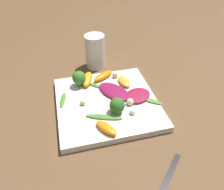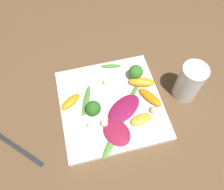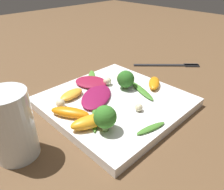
% 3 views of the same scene
% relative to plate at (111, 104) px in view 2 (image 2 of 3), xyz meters
% --- Properties ---
extents(ground_plane, '(2.40, 2.40, 0.00)m').
position_rel_plate_xyz_m(ground_plane, '(0.00, 0.00, -0.01)').
color(ground_plane, brown).
extents(plate, '(0.27, 0.27, 0.02)m').
position_rel_plate_xyz_m(plate, '(0.00, 0.00, 0.00)').
color(plate, white).
rests_on(plate, ground_plane).
extents(drinking_glass, '(0.07, 0.07, 0.11)m').
position_rel_plate_xyz_m(drinking_glass, '(0.21, -0.01, 0.05)').
color(drinking_glass, white).
rests_on(drinking_glass, ground_plane).
extents(fork, '(0.15, 0.15, 0.01)m').
position_rel_plate_xyz_m(fork, '(-0.28, -0.03, -0.01)').
color(fork, '#262628').
rests_on(fork, ground_plane).
extents(radicchio_leaf_0, '(0.09, 0.10, 0.01)m').
position_rel_plate_xyz_m(radicchio_leaf_0, '(-0.01, -0.08, 0.01)').
color(radicchio_leaf_0, maroon).
rests_on(radicchio_leaf_0, plate).
extents(radicchio_leaf_1, '(0.12, 0.10, 0.01)m').
position_rel_plate_xyz_m(radicchio_leaf_1, '(0.03, -0.03, 0.01)').
color(radicchio_leaf_1, maroon).
rests_on(radicchio_leaf_1, plate).
extents(orange_segment_0, '(0.06, 0.04, 0.01)m').
position_rel_plate_xyz_m(orange_segment_0, '(0.06, -0.07, 0.02)').
color(orange_segment_0, '#FCAD33').
rests_on(orange_segment_0, plate).
extents(orange_segment_1, '(0.07, 0.05, 0.02)m').
position_rel_plate_xyz_m(orange_segment_1, '(-0.10, 0.03, 0.02)').
color(orange_segment_1, orange).
rests_on(orange_segment_1, plate).
extents(orange_segment_2, '(0.08, 0.05, 0.02)m').
position_rel_plate_xyz_m(orange_segment_2, '(0.10, 0.04, 0.02)').
color(orange_segment_2, orange).
rests_on(orange_segment_2, plate).
extents(orange_segment_3, '(0.06, 0.08, 0.02)m').
position_rel_plate_xyz_m(orange_segment_3, '(0.10, -0.01, 0.02)').
color(orange_segment_3, orange).
rests_on(orange_segment_3, plate).
extents(broccoli_floret_0, '(0.04, 0.04, 0.05)m').
position_rel_plate_xyz_m(broccoli_floret_0, '(0.09, 0.06, 0.04)').
color(broccoli_floret_0, '#7A9E51').
rests_on(broccoli_floret_0, plate).
extents(broccoli_floret_1, '(0.04, 0.04, 0.04)m').
position_rel_plate_xyz_m(broccoli_floret_1, '(-0.05, -0.02, 0.03)').
color(broccoli_floret_1, '#7A9E51').
rests_on(broccoli_floret_1, plate).
extents(arugula_sprig_0, '(0.06, 0.03, 0.01)m').
position_rel_plate_xyz_m(arugula_sprig_0, '(0.03, 0.12, 0.01)').
color(arugula_sprig_0, '#47842D').
rests_on(arugula_sprig_0, plate).
extents(arugula_sprig_1, '(0.06, 0.07, 0.01)m').
position_rel_plate_xyz_m(arugula_sprig_1, '(-0.03, -0.11, 0.01)').
color(arugula_sprig_1, '#518E33').
rests_on(arugula_sprig_1, plate).
extents(arugula_sprig_2, '(0.05, 0.09, 0.01)m').
position_rel_plate_xyz_m(arugula_sprig_2, '(-0.06, 0.02, 0.01)').
color(arugula_sprig_2, '#47842D').
rests_on(arugula_sprig_2, plate).
extents(arugula_sprig_3, '(0.07, 0.08, 0.01)m').
position_rel_plate_xyz_m(arugula_sprig_3, '(0.07, 0.02, 0.01)').
color(arugula_sprig_3, '#47842D').
rests_on(arugula_sprig_3, plate).
extents(macadamia_nut_0, '(0.02, 0.02, 0.02)m').
position_rel_plate_xyz_m(macadamia_nut_0, '(-0.00, 0.06, 0.02)').
color(macadamia_nut_0, beige).
rests_on(macadamia_nut_0, plate).
extents(macadamia_nut_1, '(0.01, 0.01, 0.01)m').
position_rel_plate_xyz_m(macadamia_nut_1, '(-0.07, -0.05, 0.02)').
color(macadamia_nut_1, beige).
rests_on(macadamia_nut_1, plate).
extents(macadamia_nut_2, '(0.02, 0.02, 0.02)m').
position_rel_plate_xyz_m(macadamia_nut_2, '(0.10, -0.05, 0.02)').
color(macadamia_nut_2, beige).
rests_on(macadamia_nut_2, plate).
extents(macadamia_nut_3, '(0.02, 0.02, 0.02)m').
position_rel_plate_xyz_m(macadamia_nut_3, '(-0.03, -0.06, 0.02)').
color(macadamia_nut_3, beige).
rests_on(macadamia_nut_3, plate).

